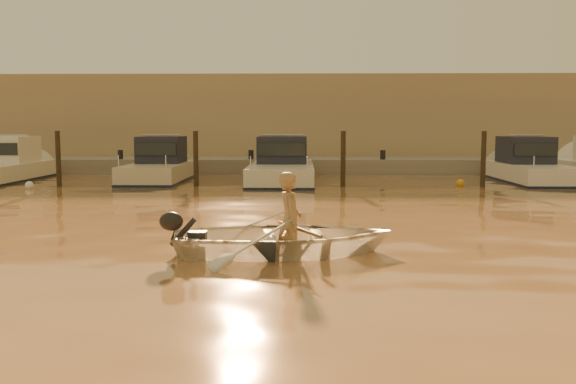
{
  "coord_description": "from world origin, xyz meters",
  "views": [
    {
      "loc": [
        -1.68,
        -9.2,
        2.2
      ],
      "look_at": [
        -1.98,
        4.67,
        0.75
      ],
      "focal_mm": 40.0,
      "sensor_mm": 36.0,
      "label": 1
    }
  ],
  "objects_px": {
    "person": "(290,221)",
    "moored_boat_2": "(282,165)",
    "moored_boat_1": "(159,165)",
    "moored_boat_4": "(530,166)",
    "waterfront_building": "(332,122)",
    "moored_boat_0": "(5,165)",
    "dinghy": "(284,238)"
  },
  "relations": [
    {
      "from": "moored_boat_1",
      "to": "person",
      "type": "bearing_deg",
      "value": -69.13
    },
    {
      "from": "dinghy",
      "to": "moored_boat_1",
      "type": "distance_m",
      "value": 15.3
    },
    {
      "from": "moored_boat_1",
      "to": "moored_boat_4",
      "type": "distance_m",
      "value": 14.57
    },
    {
      "from": "moored_boat_0",
      "to": "moored_boat_2",
      "type": "height_order",
      "value": "same"
    },
    {
      "from": "person",
      "to": "moored_boat_4",
      "type": "bearing_deg",
      "value": -40.4
    },
    {
      "from": "dinghy",
      "to": "moored_boat_2",
      "type": "bearing_deg",
      "value": -5.99
    },
    {
      "from": "moored_boat_0",
      "to": "moored_boat_1",
      "type": "bearing_deg",
      "value": 0.0
    },
    {
      "from": "person",
      "to": "waterfront_building",
      "type": "height_order",
      "value": "waterfront_building"
    },
    {
      "from": "person",
      "to": "moored_boat_2",
      "type": "height_order",
      "value": "moored_boat_2"
    },
    {
      "from": "moored_boat_1",
      "to": "waterfront_building",
      "type": "distance_m",
      "value": 13.34
    },
    {
      "from": "dinghy",
      "to": "moored_boat_2",
      "type": "height_order",
      "value": "moored_boat_2"
    },
    {
      "from": "dinghy",
      "to": "moored_boat_0",
      "type": "distance_m",
      "value": 18.39
    },
    {
      "from": "moored_boat_4",
      "to": "moored_boat_0",
      "type": "bearing_deg",
      "value": 180.0
    },
    {
      "from": "person",
      "to": "moored_boat_2",
      "type": "relative_size",
      "value": 0.21
    },
    {
      "from": "person",
      "to": "moored_boat_0",
      "type": "xyz_separation_m",
      "value": [
        -11.63,
        14.31,
        0.07
      ]
    },
    {
      "from": "dinghy",
      "to": "moored_boat_4",
      "type": "distance_m",
      "value": 17.04
    },
    {
      "from": "moored_boat_1",
      "to": "waterfront_building",
      "type": "relative_size",
      "value": 0.14
    },
    {
      "from": "dinghy",
      "to": "waterfront_building",
      "type": "xyz_separation_m",
      "value": [
        1.98,
        25.33,
        2.13
      ]
    },
    {
      "from": "moored_boat_4",
      "to": "waterfront_building",
      "type": "height_order",
      "value": "waterfront_building"
    },
    {
      "from": "moored_boat_1",
      "to": "moored_boat_2",
      "type": "xyz_separation_m",
      "value": [
        4.88,
        0.0,
        0.0
      ]
    },
    {
      "from": "moored_boat_1",
      "to": "dinghy",
      "type": "bearing_deg",
      "value": -69.5
    },
    {
      "from": "person",
      "to": "moored_boat_1",
      "type": "relative_size",
      "value": 0.27
    },
    {
      "from": "moored_boat_2",
      "to": "dinghy",
      "type": "bearing_deg",
      "value": -88.08
    },
    {
      "from": "moored_boat_1",
      "to": "moored_boat_4",
      "type": "bearing_deg",
      "value": 0.0
    },
    {
      "from": "moored_boat_2",
      "to": "moored_boat_4",
      "type": "relative_size",
      "value": 1.2
    },
    {
      "from": "moored_boat_1",
      "to": "moored_boat_4",
      "type": "height_order",
      "value": "same"
    },
    {
      "from": "person",
      "to": "waterfront_building",
      "type": "xyz_separation_m",
      "value": [
        1.88,
        25.31,
        1.85
      ]
    },
    {
      "from": "moored_boat_2",
      "to": "moored_boat_4",
      "type": "distance_m",
      "value": 9.69
    },
    {
      "from": "moored_boat_0",
      "to": "waterfront_building",
      "type": "bearing_deg",
      "value": 39.16
    },
    {
      "from": "moored_boat_4",
      "to": "waterfront_building",
      "type": "bearing_deg",
      "value": 123.33
    },
    {
      "from": "moored_boat_1",
      "to": "moored_boat_2",
      "type": "relative_size",
      "value": 0.79
    },
    {
      "from": "person",
      "to": "moored_boat_4",
      "type": "xyz_separation_m",
      "value": [
        9.11,
        14.31,
        0.07
      ]
    }
  ]
}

